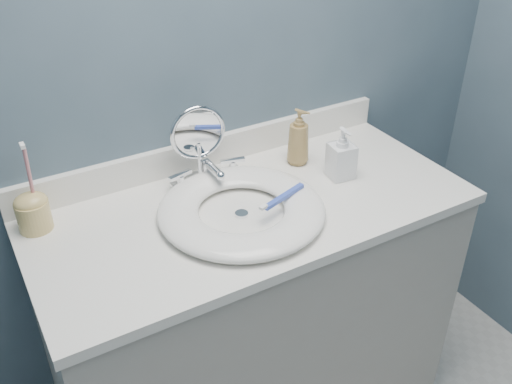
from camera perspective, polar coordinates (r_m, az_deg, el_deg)
back_wall at (r=1.65m, az=-5.27°, el=12.69°), size 2.20×0.02×2.40m
vanity_cabinet at (r=1.87m, az=-0.33°, el=-12.96°), size 1.20×0.55×0.85m
countertop at (r=1.58m, az=-0.38°, el=-1.73°), size 1.22×0.57×0.03m
backsplash at (r=1.75m, az=-4.65°, el=4.09°), size 1.22×0.02×0.09m
basin at (r=1.52m, az=-1.46°, el=-1.75°), size 0.45×0.45×0.04m
drain at (r=1.53m, az=-1.45°, el=-2.22°), size 0.04×0.04×0.01m
faucet at (r=1.67m, az=-4.72°, el=1.80°), size 0.25×0.13×0.07m
makeup_mirror at (r=1.62m, az=-5.80°, el=5.04°), size 0.16×0.09×0.24m
soap_bottle_amber at (r=1.74m, az=4.27°, el=5.52°), size 0.09×0.09×0.18m
soap_bottle_clear at (r=1.68m, az=8.57°, el=3.86°), size 0.08×0.08×0.16m
toothbrush_holder at (r=1.56m, az=-21.43°, el=-1.71°), size 0.09×0.09×0.25m
toothbrush_lying at (r=1.53m, az=2.66°, el=-0.55°), size 0.17×0.07×0.02m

